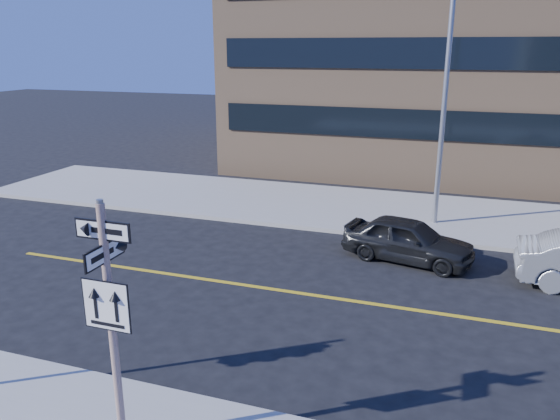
% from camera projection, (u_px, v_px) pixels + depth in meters
% --- Properties ---
extents(ground, '(120.00, 120.00, 0.00)m').
position_uv_depth(ground, '(195.00, 367.00, 11.14)').
color(ground, black).
rests_on(ground, ground).
extents(sign_pole, '(0.92, 0.92, 4.06)m').
position_uv_depth(sign_pole, '(110.00, 314.00, 8.17)').
color(sign_pole, beige).
rests_on(sign_pole, near_sidewalk).
extents(parked_car_a, '(2.36, 4.16, 1.33)m').
position_uv_depth(parked_car_a, '(408.00, 240.00, 16.50)').
color(parked_car_a, black).
rests_on(parked_car_a, ground).
extents(streetlight_a, '(0.55, 2.25, 8.00)m').
position_uv_depth(streetlight_a, '(445.00, 94.00, 18.28)').
color(streetlight_a, gray).
rests_on(streetlight_a, far_sidewalk).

